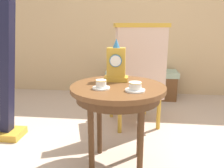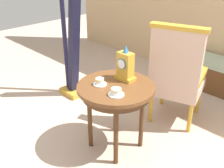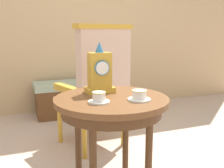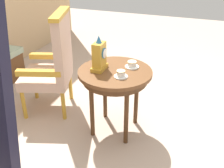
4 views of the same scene
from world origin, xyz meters
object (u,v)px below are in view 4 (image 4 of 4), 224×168
(teacup_left, at_px, (121,74))
(armchair, at_px, (54,62))
(teacup_right, at_px, (132,65))
(side_table, at_px, (115,78))
(mantel_clock, at_px, (99,56))

(teacup_left, xyz_separation_m, armchair, (0.26, 0.86, -0.11))
(teacup_left, bearing_deg, teacup_right, -8.03)
(armchair, bearing_deg, side_table, -100.83)
(teacup_right, bearing_deg, teacup_left, 171.97)
(armchair, bearing_deg, teacup_right, -91.22)
(teacup_left, distance_m, armchair, 0.91)
(side_table, relative_size, mantel_clock, 2.12)
(side_table, height_order, teacup_left, teacup_left)
(teacup_right, height_order, mantel_clock, mantel_clock)
(teacup_right, bearing_deg, armchair, 88.78)
(side_table, xyz_separation_m, armchair, (0.15, 0.77, -0.01))
(mantel_clock, bearing_deg, side_table, -79.60)
(teacup_right, relative_size, armchair, 0.12)
(side_table, bearing_deg, armchair, 79.17)
(teacup_left, bearing_deg, mantel_clock, 70.70)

